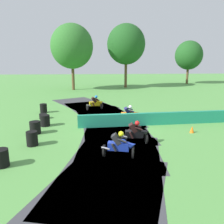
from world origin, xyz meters
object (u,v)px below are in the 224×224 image
Objects in this scene: motorcycle_chase_black at (136,133)px; tire_stack_mid_a at (32,138)px; motorcycle_lead_blue at (120,145)px; traffic_cone at (192,129)px; tire_stack_extra_b at (43,108)px; motorcycle_fourth_yellow at (95,103)px; tire_stack_far at (45,121)px; tire_stack_mid_b at (35,128)px; motorcycle_trailing_orange at (129,114)px; tire_stack_near at (1,158)px; tire_stack_extra_a at (43,116)px.

motorcycle_chase_black is 2.11× the size of tire_stack_mid_a.
traffic_cone is (5.09, 3.53, -0.44)m from motorcycle_lead_blue.
tire_stack_extra_b is at bearing 148.96° from traffic_cone.
motorcycle_fourth_yellow reaches higher than tire_stack_mid_a.
tire_stack_mid_b is at bearing -98.92° from tire_stack_far.
motorcycle_trailing_orange is 6.09m from tire_stack_far.
traffic_cone is (6.21, -7.35, -0.44)m from motorcycle_fourth_yellow.
motorcycle_lead_blue is at bearing -145.22° from traffic_cone.
tire_stack_mid_b is at bearing 99.71° from tire_stack_mid_a.
tire_stack_near is 10.55m from tire_stack_extra_b.
motorcycle_trailing_orange reaches higher than tire_stack_extra_a.
motorcycle_lead_blue is 3.88× the size of traffic_cone.
tire_stack_mid_a is 8.13m from tire_stack_extra_b.
tire_stack_mid_b is (-4.98, 4.09, -0.26)m from motorcycle_lead_blue.
motorcycle_lead_blue reaches higher than tire_stack_far.
traffic_cone is at bearing -31.04° from tire_stack_extra_b.
tire_stack_extra_b is (-5.75, 10.05, -0.26)m from motorcycle_lead_blue.
tire_stack_near is 11.14m from traffic_cone.
motorcycle_lead_blue is 6.21m from traffic_cone.
tire_stack_mid_b is 3.85m from tire_stack_extra_a.
motorcycle_chase_black is at bearing -2.19° from tire_stack_mid_a.
motorcycle_chase_black reaches higher than tire_stack_mid_a.
tire_stack_extra_b is (-1.12, 8.06, 0.00)m from tire_stack_mid_a.
tire_stack_far is at bearing 91.40° from tire_stack_mid_a.
motorcycle_fourth_yellow is at bearing 130.21° from traffic_cone.
motorcycle_fourth_yellow is 9.63m from traffic_cone.
motorcycle_chase_black is 2.11× the size of tire_stack_near.
tire_stack_far is (-0.09, 3.79, -0.00)m from tire_stack_mid_a.
tire_stack_far is at bearing 84.72° from tire_stack_near.
tire_stack_extra_a is at bearing 165.96° from motorcycle_trailing_orange.
motorcycle_chase_black is 7.04m from tire_stack_far.
tire_stack_near and tire_stack_extra_b have the same top height.
motorcycle_chase_black is 4.48m from motorcycle_trailing_orange.
tire_stack_mid_b is at bearing -82.70° from tire_stack_extra_b.
traffic_cone is (10.83, -6.52, -0.18)m from tire_stack_extra_b.
tire_stack_extra_a is 11.30m from traffic_cone.
tire_stack_extra_b is (-6.82, 8.27, -0.26)m from motorcycle_chase_black.
tire_stack_mid_b and tire_stack_extra_b have the same top height.
tire_stack_extra_b is at bearing -169.88° from motorcycle_fourth_yellow.
motorcycle_fourth_yellow reaches higher than motorcycle_lead_blue.
tire_stack_mid_b is at bearing 159.11° from motorcycle_chase_black.
motorcycle_chase_black is 3.84× the size of traffic_cone.
traffic_cone is (9.80, -2.25, -0.18)m from tire_stack_far.
tire_stack_far reaches higher than tire_stack_extra_a.
motorcycle_chase_black reaches higher than motorcycle_trailing_orange.
tire_stack_far is at bearing 167.06° from traffic_cone.
tire_stack_extra_b is (-4.62, -0.82, -0.26)m from motorcycle_fourth_yellow.
tire_stack_extra_b is at bearing 97.30° from tire_stack_mid_b.
motorcycle_fourth_yellow is 7.81m from tire_stack_mid_b.
tire_stack_mid_b is 1.82× the size of traffic_cone.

